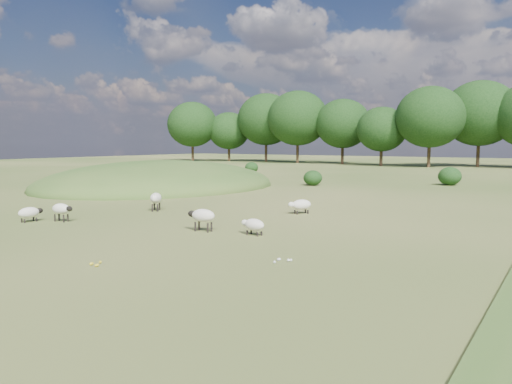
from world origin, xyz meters
The scene contains 10 objects.
ground centered at (0.00, 20.00, 0.00)m, with size 160.00×160.00×0.00m, color #2C4D18.
mound centered at (-12.00, 12.00, 0.00)m, with size 16.00×20.00×4.00m, color #33561E.
treeline centered at (-1.06, 55.44, 6.57)m, with size 96.28×14.66×11.70m.
shrubs centered at (-1.70, 24.72, 0.66)m, with size 23.37×12.17×1.44m.
sheep_0 centered at (3.04, -1.34, 0.60)m, with size 1.21×0.59×0.86m.
sheep_1 centered at (-2.51, 1.87, 0.63)m, with size 1.03×1.24×0.90m.
sheep_2 centered at (3.99, 4.82, 0.43)m, with size 0.98×1.18×0.68m.
sheep_3 centered at (5.09, -0.93, 0.38)m, with size 1.09×0.59×0.61m.
sheep_4 centered at (-3.46, -2.80, 0.55)m, with size 1.11×0.57×0.78m.
sheep_5 centered at (-4.55, -3.59, 0.40)m, with size 0.53×1.11×0.64m.
Camera 1 is at (14.93, -15.94, 3.39)m, focal length 35.00 mm.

